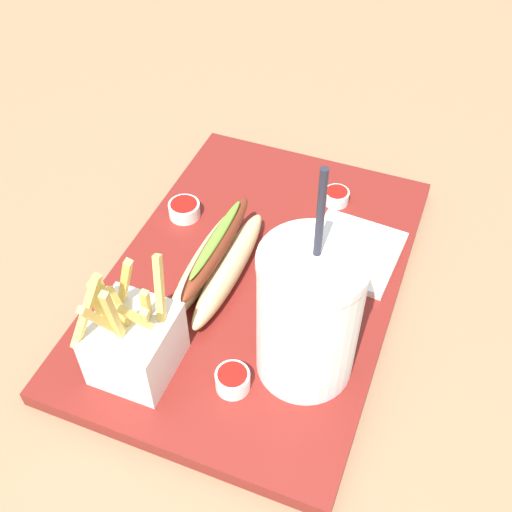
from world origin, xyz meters
TOP-DOWN VIEW (x-y plane):
  - ground_plane at (0.00, 0.00)m, footprint 2.40×2.40m
  - food_tray at (0.00, 0.00)m, footprint 0.47×0.32m
  - soda_cup at (-0.10, -0.09)m, footprint 0.10×0.10m
  - fries_basket at (-0.16, 0.07)m, footprint 0.09×0.08m
  - hot_dog_1 at (-0.02, 0.04)m, footprint 0.19×0.06m
  - ketchup_cup_1 at (-0.15, -0.03)m, footprint 0.03×0.03m
  - ketchup_cup_2 at (0.15, -0.05)m, footprint 0.03×0.03m
  - ketchup_cup_3 at (0.06, 0.12)m, footprint 0.04×0.04m
  - napkin_stack at (0.07, -0.10)m, footprint 0.12×0.11m

SIDE VIEW (x-z plane):
  - ground_plane at x=0.00m, z-range -0.02..0.00m
  - food_tray at x=0.00m, z-range 0.00..0.02m
  - napkin_stack at x=0.07m, z-range 0.02..0.03m
  - ketchup_cup_2 at x=0.15m, z-range 0.02..0.04m
  - ketchup_cup_3 at x=0.06m, z-range 0.02..0.04m
  - ketchup_cup_1 at x=-0.15m, z-range 0.02..0.04m
  - hot_dog_1 at x=-0.02m, z-range 0.01..0.08m
  - fries_basket at x=-0.16m, z-range -0.02..0.14m
  - soda_cup at x=-0.10m, z-range -0.03..0.23m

